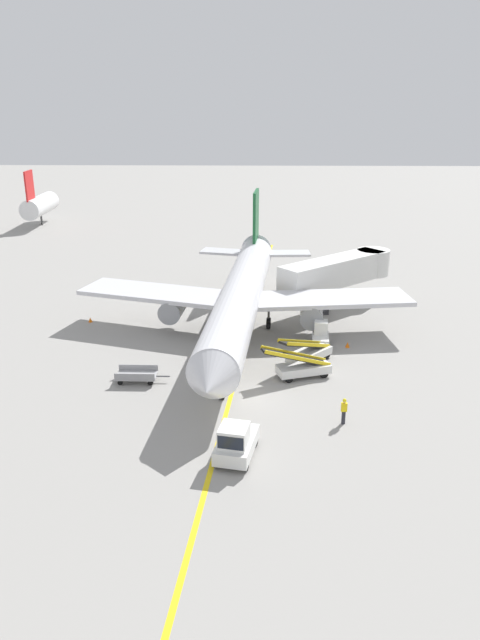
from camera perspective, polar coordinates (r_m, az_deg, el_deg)
name	(u,v)px	position (r m, az deg, el deg)	size (l,w,h in m)	color
ground_plane	(245,397)	(40.63, 0.50, -7.26)	(300.00, 300.00, 0.00)	gray
taxi_line_yellow	(239,366)	(45.13, -0.08, -4.33)	(0.30, 80.00, 0.01)	yellow
airliner	(241,295)	(50.10, 0.14, 2.38)	(28.49, 35.34, 10.10)	silver
jet_bridge	(343,270)	(57.95, 9.72, 4.68)	(11.35, 10.18, 4.85)	silver
pushback_tug	(236,442)	(33.78, -0.41, -11.45)	(2.58, 3.91, 2.20)	silver
baggage_tug_near_wing	(321,336)	(48.62, 7.63, -1.49)	(1.54, 2.52, 2.10)	silver
belt_loader_forward_hold	(302,367)	(43.31, 5.87, -4.41)	(5.15, 2.70, 2.59)	silver
belt_loader_aft_hold	(308,352)	(45.73, 6.46, -3.06)	(4.38, 4.46, 2.59)	silver
baggage_cart_loaded	(137,375)	(43.13, -9.72, -5.17)	(3.77, 1.58, 0.94)	#A5A5A8
ground_crew_marshaller	(344,410)	(37.61, 9.79, -8.40)	(0.36, 0.24, 1.70)	#26262D
safety_cone_nose_left	(348,345)	(49.07, 10.13, -2.31)	(0.36, 0.36, 0.44)	orange
safety_cone_nose_right	(90,320)	(55.38, -13.96, 0.03)	(0.36, 0.36, 0.44)	orange
distant_aircraft_far_left	(39,205)	(100.81, -18.42, 10.29)	(3.00, 10.10, 8.80)	silver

